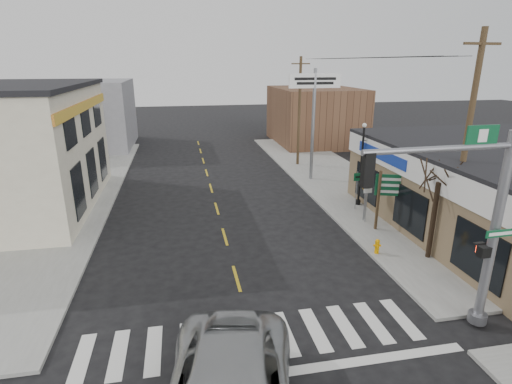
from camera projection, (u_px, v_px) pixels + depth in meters
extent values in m
plane|color=black|center=(256.00, 346.00, 11.96)|extent=(140.00, 140.00, 0.00)
cube|color=gray|center=(355.00, 193.00, 25.69)|extent=(6.00, 38.00, 0.13)
cube|color=gray|center=(55.00, 212.00, 22.45)|extent=(6.00, 38.00, 0.13)
cube|color=gold|center=(225.00, 237.00, 19.42)|extent=(0.12, 56.00, 0.01)
cube|color=silver|center=(253.00, 337.00, 12.33)|extent=(11.00, 2.20, 0.01)
cube|color=brown|center=(315.00, 116.00, 41.25)|extent=(8.00, 10.00, 5.60)
cube|color=gray|center=(83.00, 115.00, 38.85)|extent=(9.00, 10.00, 6.40)
cylinder|color=gray|center=(494.00, 234.00, 11.92)|extent=(0.29, 0.29, 6.18)
cylinder|color=gray|center=(439.00, 148.00, 10.68)|extent=(4.53, 0.16, 0.16)
cube|color=black|center=(365.00, 169.00, 10.45)|extent=(0.29, 0.23, 0.93)
cube|color=#0D4A29|center=(500.00, 233.00, 11.68)|extent=(0.98, 0.04, 0.23)
cube|color=#0D4A29|center=(481.00, 135.00, 10.80)|extent=(0.98, 0.05, 0.57)
cube|color=black|center=(485.00, 252.00, 12.00)|extent=(0.33, 0.27, 0.33)
cube|color=#4D3A23|center=(378.00, 200.00, 19.54)|extent=(0.11, 0.11, 3.02)
cube|color=#4D3A23|center=(404.00, 199.00, 19.79)|extent=(0.11, 0.11, 3.02)
cube|color=#0D4816|center=(393.00, 185.00, 19.38)|extent=(1.73, 0.05, 1.08)
cylinder|color=#EE9D00|center=(377.00, 248.00, 17.39)|extent=(0.19, 0.19, 0.53)
sphere|color=#EE9D00|center=(378.00, 241.00, 17.30)|extent=(0.21, 0.21, 0.21)
cylinder|color=gray|center=(365.00, 200.00, 20.75)|extent=(0.06, 0.06, 2.30)
cube|color=#C07A06|center=(366.00, 184.00, 20.45)|extent=(0.98, 0.03, 0.98)
cylinder|color=black|center=(361.00, 166.00, 22.76)|extent=(0.12, 0.12, 4.59)
sphere|color=silver|center=(364.00, 125.00, 22.03)|extent=(0.25, 0.25, 0.25)
cube|color=#135353|center=(370.00, 151.00, 22.57)|extent=(0.02, 0.49, 1.24)
cylinder|color=gray|center=(313.00, 126.00, 27.48)|extent=(0.22, 0.22, 7.59)
cube|color=white|center=(315.00, 81.00, 26.55)|extent=(3.57, 0.18, 0.95)
cylinder|color=black|center=(433.00, 221.00, 16.64)|extent=(0.21, 0.21, 3.34)
ellipsoid|color=#1B3216|center=(484.00, 249.00, 16.70)|extent=(1.37, 1.37, 1.03)
ellipsoid|color=black|center=(423.00, 222.00, 19.82)|extent=(1.09, 1.09, 0.81)
cylinder|color=#442B1E|center=(465.00, 149.00, 16.20)|extent=(0.24, 0.24, 9.23)
cube|color=#442B1E|center=(483.00, 44.00, 14.95)|extent=(1.61, 0.10, 0.10)
cylinder|color=#462D22|center=(299.00, 112.00, 31.42)|extent=(0.22, 0.22, 8.39)
cube|color=#462D22|center=(301.00, 64.00, 30.29)|extent=(1.46, 0.09, 0.09)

